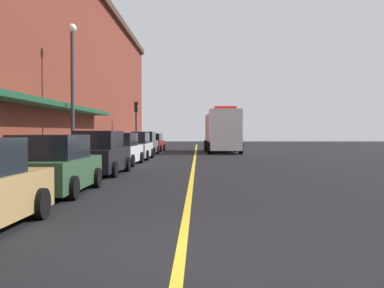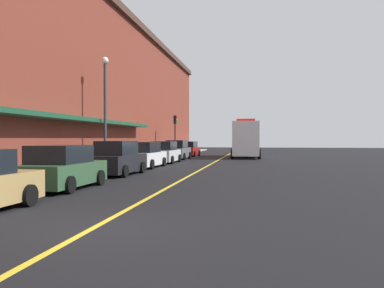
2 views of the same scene
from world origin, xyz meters
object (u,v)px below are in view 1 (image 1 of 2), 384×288
object	(u,v)px
box_truck	(222,131)
parking_meter_1	(45,152)
street_lamp_left	(72,79)
parked_car_1	(52,166)
parked_car_6	(152,143)
parked_car_4	(135,147)
parked_car_3	(121,150)
traffic_light_near	(136,116)
parked_car_5	(144,144)
parking_meter_2	(93,146)
parked_car_2	(100,154)

from	to	relation	value
box_truck	parking_meter_1	size ratio (longest dim) A/B	7.05
street_lamp_left	parked_car_1	bearing A→B (deg)	-78.36
parked_car_6	box_truck	bearing A→B (deg)	-100.90
parked_car_1	parked_car_4	xyz separation A→B (m)	(0.10, 17.01, 0.01)
parked_car_3	parked_car_4	distance (m)	5.31
parked_car_1	parked_car_3	bearing A→B (deg)	0.45
parked_car_3	traffic_light_near	bearing A→B (deg)	6.56
box_truck	street_lamp_left	bearing A→B (deg)	-26.27
parked_car_5	parking_meter_1	xyz separation A→B (m)	(-1.36, -19.51, 0.22)
parked_car_3	parking_meter_2	xyz separation A→B (m)	(-1.41, -0.43, 0.25)
parked_car_6	parking_meter_1	bearing A→B (deg)	178.48
parking_meter_1	traffic_light_near	bearing A→B (deg)	89.86
parked_car_3	traffic_light_near	xyz separation A→B (m)	(-1.35, 16.59, 2.35)
parked_car_2	parked_car_3	world-z (taller)	parked_car_2
parked_car_4	parked_car_6	bearing A→B (deg)	0.90
parked_car_2	parked_car_3	xyz separation A→B (m)	(-0.07, 5.59, -0.04)
parked_car_5	traffic_light_near	size ratio (longest dim) A/B	1.08
parked_car_5	box_truck	world-z (taller)	box_truck
parked_car_5	parking_meter_2	distance (m)	11.84
parked_car_3	parking_meter_2	size ratio (longest dim) A/B	3.59
traffic_light_near	box_truck	bearing A→B (deg)	-4.78
box_truck	parking_meter_2	bearing A→B (deg)	-26.73
parked_car_3	parked_car_5	xyz separation A→B (m)	(-0.05, 11.33, 0.03)
parking_meter_2	street_lamp_left	size ratio (longest dim) A/B	0.19
box_truck	parking_meter_2	world-z (taller)	box_truck
parked_car_2	traffic_light_near	world-z (taller)	traffic_light_near
parked_car_5	traffic_light_near	bearing A→B (deg)	14.65
parked_car_6	street_lamp_left	distance (m)	19.87
parked_car_2	parked_car_4	bearing A→B (deg)	2.27
street_lamp_left	parked_car_3	bearing A→B (deg)	46.17
parked_car_1	parked_car_4	size ratio (longest dim) A/B	0.98
parked_car_3	box_truck	bearing A→B (deg)	-19.46
parked_car_4	parking_meter_2	distance (m)	5.93
parked_car_4	parked_car_6	distance (m)	12.03
parked_car_1	parked_car_4	world-z (taller)	parked_car_4
parked_car_3	parking_meter_2	world-z (taller)	parked_car_3
parked_car_4	parked_car_2	bearing A→B (deg)	-179.42
parked_car_5	parking_meter_1	world-z (taller)	parked_car_5
parked_car_4	box_truck	size ratio (longest dim) A/B	0.48
parked_car_6	traffic_light_near	bearing A→B (deg)	120.74
parked_car_3	street_lamp_left	world-z (taller)	street_lamp_left
parked_car_5	box_truck	bearing A→B (deg)	-52.91
parked_car_1	parking_meter_2	world-z (taller)	parked_car_1
parked_car_4	parked_car_5	world-z (taller)	parked_car_5
parked_car_2	parking_meter_2	distance (m)	5.37
parked_car_2	box_truck	distance (m)	22.43
parking_meter_1	street_lamp_left	distance (m)	6.97
parked_car_6	parking_meter_1	size ratio (longest dim) A/B	3.59
parked_car_6	traffic_light_near	size ratio (longest dim) A/B	1.11
parked_car_4	traffic_light_near	xyz separation A→B (m)	(-1.42, 11.28, 2.34)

